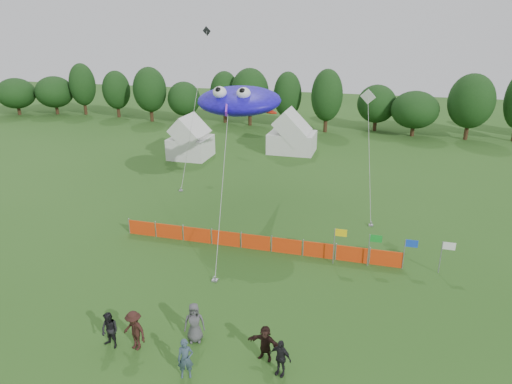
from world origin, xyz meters
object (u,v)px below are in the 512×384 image
(barrier_fence, at_px, (256,242))
(spectator_b, at_px, (110,330))
(tent_right, at_px, (292,136))
(tent_left, at_px, (190,141))
(spectator_e, at_px, (194,323))
(spectator_f, at_px, (265,343))
(spectator_c, at_px, (134,331))
(stingray_kite, at_px, (241,100))
(spectator_a, at_px, (185,359))
(spectator_d, at_px, (280,357))

(barrier_fence, xyz_separation_m, spectator_b, (-3.70, -10.69, 0.36))
(tent_right, bearing_deg, tent_left, -153.37)
(spectator_e, height_order, spectator_f, spectator_e)
(spectator_b, xyz_separation_m, spectator_c, (1.11, 0.19, 0.08))
(barrier_fence, bearing_deg, stingray_kite, 114.76)
(tent_right, height_order, spectator_b, tent_right)
(spectator_a, height_order, spectator_d, spectator_a)
(tent_left, bearing_deg, spectator_a, -67.32)
(tent_left, xyz_separation_m, spectator_c, (9.74, -29.12, -0.88))
(spectator_a, bearing_deg, tent_left, 91.13)
(spectator_a, relative_size, spectator_e, 0.92)
(barrier_fence, height_order, spectator_d, spectator_d)
(spectator_f, bearing_deg, spectator_e, -173.41)
(tent_right, xyz_separation_m, spectator_d, (6.25, -33.96, -0.99))
(tent_left, height_order, spectator_c, tent_left)
(spectator_a, bearing_deg, barrier_fence, 69.74)
(tent_left, height_order, spectator_a, tent_left)
(tent_left, distance_m, spectator_b, 30.57)
(barrier_fence, height_order, spectator_f, spectator_f)
(spectator_c, distance_m, stingray_kite, 17.97)
(spectator_e, distance_m, stingray_kite, 17.05)
(spectator_b, height_order, stingray_kite, stingray_kite)
(spectator_f, distance_m, stingray_kite, 18.17)
(spectator_e, relative_size, spectator_f, 1.18)
(spectator_f, relative_size, stingray_kite, 0.09)
(spectator_a, bearing_deg, spectator_e, 81.94)
(spectator_a, relative_size, spectator_f, 1.09)
(tent_left, relative_size, barrier_fence, 0.23)
(spectator_b, bearing_deg, spectator_a, 1.65)
(tent_left, distance_m, spectator_f, 32.19)
(barrier_fence, bearing_deg, spectator_a, -88.72)
(tent_right, relative_size, spectator_f, 3.13)
(spectator_a, distance_m, spectator_b, 4.03)
(tent_left, bearing_deg, spectator_e, -66.64)
(spectator_a, bearing_deg, spectator_f, 12.05)
(tent_left, relative_size, tent_right, 0.80)
(tent_right, bearing_deg, spectator_d, -79.57)
(spectator_c, bearing_deg, barrier_fence, 93.04)
(tent_left, bearing_deg, spectator_c, -71.51)
(spectator_a, relative_size, spectator_b, 1.03)
(tent_right, distance_m, spectator_b, 34.36)
(barrier_fence, xyz_separation_m, spectator_f, (3.08, -9.61, 0.31))
(spectator_a, height_order, spectator_b, spectator_a)
(barrier_fence, xyz_separation_m, spectator_a, (0.26, -11.49, 0.39))
(spectator_c, bearing_deg, spectator_d, 18.38)
(tent_right, xyz_separation_m, barrier_fence, (2.35, -23.63, -1.32))
(spectator_d, bearing_deg, tent_left, 136.17)
(stingray_kite, bearing_deg, spectator_b, -93.50)
(tent_right, relative_size, stingray_kite, 0.27)
(tent_left, height_order, tent_right, tent_left)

